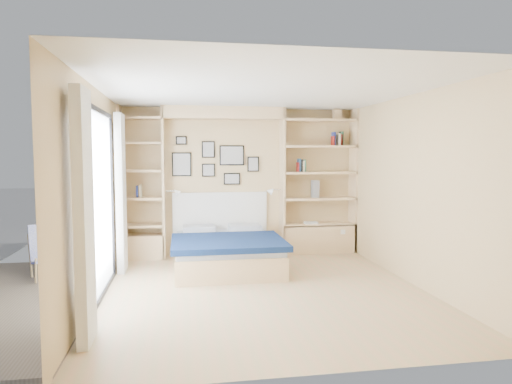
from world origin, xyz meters
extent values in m
plane|color=tan|center=(0.00, 0.00, 0.00)|extent=(4.50, 4.50, 0.00)
plane|color=tan|center=(0.00, 2.25, 1.25)|extent=(4.00, 0.00, 4.00)
plane|color=tan|center=(0.00, -2.25, 1.25)|extent=(4.00, 0.00, 4.00)
plane|color=tan|center=(-2.00, 0.00, 1.25)|extent=(0.00, 4.50, 4.50)
plane|color=tan|center=(2.00, 0.00, 1.25)|extent=(0.00, 4.50, 4.50)
plane|color=white|center=(0.00, 0.00, 2.50)|extent=(4.50, 4.50, 0.00)
cube|color=tan|center=(-1.30, 2.08, 1.25)|extent=(0.04, 0.35, 2.50)
cube|color=tan|center=(0.70, 2.08, 1.25)|extent=(0.04, 0.35, 2.50)
cube|color=tan|center=(-0.30, 2.08, 2.40)|extent=(2.00, 0.35, 0.20)
cube|color=tan|center=(1.98, 2.08, 1.25)|extent=(0.04, 0.35, 2.50)
cube|color=tan|center=(-1.98, 2.08, 1.25)|extent=(0.04, 0.35, 2.50)
cube|color=tan|center=(1.35, 2.08, 0.25)|extent=(1.30, 0.35, 0.50)
cube|color=tan|center=(-1.65, 2.08, 0.20)|extent=(0.70, 0.35, 0.40)
cube|color=black|center=(-1.97, 0.00, 2.23)|extent=(0.04, 2.08, 0.06)
cube|color=black|center=(-1.97, 0.00, 0.03)|extent=(0.04, 2.08, 0.06)
cube|color=black|center=(-1.97, -1.02, 1.10)|extent=(0.04, 0.06, 2.20)
cube|color=black|center=(-1.97, 1.02, 1.10)|extent=(0.04, 0.06, 2.20)
cube|color=silver|center=(-1.98, 0.00, 1.12)|extent=(0.01, 2.00, 2.20)
cube|color=white|center=(-1.88, -1.30, 1.15)|extent=(0.10, 0.45, 2.30)
cube|color=white|center=(-1.88, 1.30, 1.15)|extent=(0.10, 0.45, 2.30)
cube|color=tan|center=(1.35, 2.08, 0.50)|extent=(1.30, 0.35, 0.04)
cube|color=tan|center=(1.35, 2.08, 0.95)|extent=(1.30, 0.35, 0.04)
cube|color=tan|center=(1.35, 2.08, 1.40)|extent=(1.30, 0.35, 0.04)
cube|color=tan|center=(1.35, 2.08, 1.85)|extent=(1.30, 0.35, 0.04)
cube|color=tan|center=(1.35, 2.08, 2.30)|extent=(1.30, 0.35, 0.04)
cube|color=tan|center=(-1.65, 2.08, 0.55)|extent=(0.70, 0.35, 0.04)
cube|color=tan|center=(-1.65, 2.08, 1.00)|extent=(0.70, 0.35, 0.04)
cube|color=tan|center=(-1.65, 2.08, 1.45)|extent=(0.70, 0.35, 0.04)
cube|color=tan|center=(-1.65, 2.08, 1.90)|extent=(0.70, 0.35, 0.04)
cube|color=tan|center=(-1.65, 2.08, 2.30)|extent=(0.70, 0.35, 0.04)
cube|color=tan|center=(-0.36, 1.25, 0.17)|extent=(1.51, 1.89, 0.33)
cube|color=#B4BAC4|center=(-0.36, 1.25, 0.38)|extent=(1.47, 1.85, 0.10)
cube|color=#0C1E42|center=(-0.36, 0.93, 0.45)|extent=(1.61, 1.32, 0.08)
cube|color=#B4BAC4|center=(-0.73, 1.90, 0.49)|extent=(0.52, 0.38, 0.12)
cube|color=#B4BAC4|center=(0.02, 1.90, 0.49)|extent=(0.52, 0.38, 0.12)
cube|color=white|center=(-0.36, 2.22, 0.72)|extent=(1.61, 0.04, 0.70)
cube|color=black|center=(-1.00, 2.23, 1.55)|extent=(0.32, 0.02, 0.40)
cube|color=gray|center=(-1.00, 2.21, 1.55)|extent=(0.28, 0.01, 0.36)
cube|color=black|center=(-0.55, 2.23, 1.80)|extent=(0.22, 0.02, 0.28)
cube|color=gray|center=(-0.55, 2.21, 1.80)|extent=(0.18, 0.01, 0.24)
cube|color=black|center=(-0.55, 2.23, 1.45)|extent=(0.22, 0.02, 0.22)
cube|color=gray|center=(-0.55, 2.21, 1.45)|extent=(0.18, 0.01, 0.18)
cube|color=black|center=(-0.15, 2.23, 1.70)|extent=(0.42, 0.02, 0.34)
cube|color=gray|center=(-0.15, 2.21, 1.70)|extent=(0.38, 0.01, 0.30)
cube|color=black|center=(-0.15, 2.23, 1.30)|extent=(0.28, 0.02, 0.20)
cube|color=gray|center=(-0.15, 2.21, 1.30)|extent=(0.24, 0.01, 0.16)
cube|color=black|center=(0.22, 2.23, 1.55)|extent=(0.20, 0.02, 0.26)
cube|color=gray|center=(0.22, 2.21, 1.55)|extent=(0.16, 0.01, 0.22)
cube|color=black|center=(-1.00, 2.23, 1.95)|extent=(0.18, 0.02, 0.14)
cube|color=gray|center=(-1.00, 2.21, 1.95)|extent=(0.14, 0.01, 0.10)
cylinder|color=silver|center=(-1.16, 2.00, 1.12)|extent=(0.20, 0.02, 0.02)
cone|color=white|center=(-1.06, 2.00, 1.10)|extent=(0.13, 0.12, 0.15)
cylinder|color=silver|center=(0.56, 2.00, 1.12)|extent=(0.20, 0.02, 0.02)
cone|color=white|center=(0.46, 2.00, 1.10)|extent=(0.13, 0.12, 0.15)
cube|color=#A51E1E|center=(0.97, 2.07, 1.50)|extent=(0.02, 0.15, 0.16)
cube|color=navy|center=(0.99, 2.07, 1.53)|extent=(0.03, 0.15, 0.22)
cube|color=black|center=(1.03, 2.07, 1.53)|extent=(0.03, 0.15, 0.21)
cube|color=#BFB28C|center=(1.05, 2.07, 1.51)|extent=(0.04, 0.15, 0.19)
cube|color=#2B5E46|center=(1.09, 2.07, 1.52)|extent=(0.03, 0.15, 0.21)
cube|color=#AD1D14|center=(1.60, 2.07, 1.95)|extent=(0.02, 0.15, 0.16)
cube|color=navy|center=(1.61, 2.07, 1.99)|extent=(0.03, 0.15, 0.23)
cube|color=#BFB28C|center=(1.70, 2.07, 1.97)|extent=(0.04, 0.15, 0.20)
cube|color=#26593F|center=(1.75, 2.07, 1.99)|extent=(0.03, 0.15, 0.24)
cube|color=#A51E1E|center=(1.74, 2.07, 1.97)|extent=(0.03, 0.15, 0.19)
cube|color=navy|center=(-1.72, 2.07, 1.11)|extent=(0.02, 0.15, 0.19)
cube|color=#BFB28C|center=(-1.66, 2.07, 1.12)|extent=(0.03, 0.15, 0.21)
cube|color=tan|center=(1.66, 2.07, 2.40)|extent=(0.13, 0.13, 0.15)
cone|color=tan|center=(1.66, 2.07, 2.51)|extent=(0.20, 0.20, 0.08)
cube|color=slate|center=(1.28, 2.07, 1.12)|extent=(0.12, 0.12, 0.30)
cube|color=white|center=(1.20, 2.02, 0.54)|extent=(0.22, 0.16, 0.03)
cylinder|color=tan|center=(-2.90, 0.69, 0.19)|extent=(0.08, 0.13, 0.37)
cylinder|color=tan|center=(-2.52, 0.86, 0.19)|extent=(0.08, 0.13, 0.37)
cylinder|color=tan|center=(-3.11, 1.16, 0.28)|extent=(0.15, 0.29, 0.61)
cylinder|color=tan|center=(-2.73, 1.33, 0.28)|extent=(0.15, 0.29, 0.61)
cube|color=#353EB4|center=(-2.79, 0.95, 0.26)|extent=(0.60, 0.64, 0.14)
cube|color=#353EB4|center=(-2.93, 1.27, 0.47)|extent=(0.47, 0.36, 0.50)
camera|label=1|loc=(-1.02, -5.55, 1.71)|focal=32.00mm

